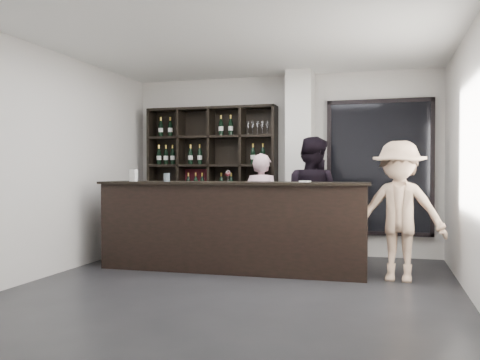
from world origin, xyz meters
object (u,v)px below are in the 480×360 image
(tasting_counter, at_px, (232,226))
(taster_pink, at_px, (261,207))
(wine_shelf, at_px, (211,180))
(customer, at_px, (399,211))
(taster_black, at_px, (311,201))

(tasting_counter, height_order, taster_pink, taster_pink)
(wine_shelf, xyz_separation_m, customer, (2.95, -1.52, -0.34))
(taster_pink, xyz_separation_m, customer, (1.95, -0.93, 0.05))
(taster_pink, bearing_deg, customer, 163.10)
(tasting_counter, xyz_separation_m, taster_black, (0.97, 0.75, 0.31))
(tasting_counter, bearing_deg, taster_pink, 76.07)
(wine_shelf, bearing_deg, customer, -27.18)
(tasting_counter, relative_size, taster_pink, 2.26)
(tasting_counter, height_order, taster_black, taster_black)
(tasting_counter, xyz_separation_m, taster_pink, (0.20, 0.88, 0.20))
(taster_pink, distance_m, customer, 2.16)
(customer, bearing_deg, taster_pink, 161.88)
(taster_black, bearing_deg, taster_pink, 10.39)
(taster_black, distance_m, customer, 1.43)
(tasting_counter, bearing_deg, taster_black, 36.71)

